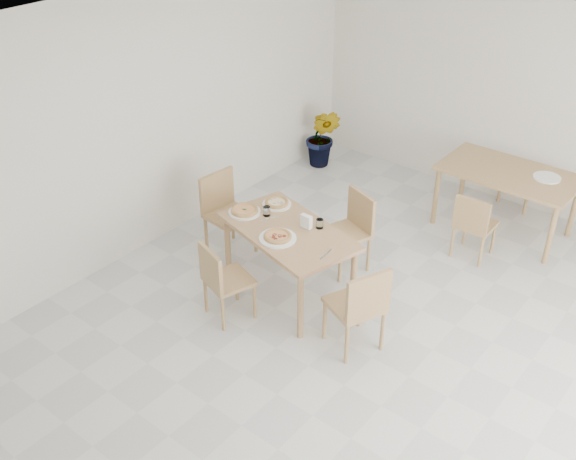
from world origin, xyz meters
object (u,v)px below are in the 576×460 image
Objects in this scene: pizza_pepperoni at (278,236)px; plate_margherita at (245,212)px; tumbler_b at (320,224)px; chair_back_s at (474,222)px; chair_south at (222,278)px; chair_west at (224,208)px; chair_north at (352,226)px; plate_empty at (547,178)px; plate_mushroom at (277,204)px; chair_back_n at (534,162)px; plate_pepperoni at (278,238)px; napkin_holder at (306,222)px; main_table at (288,238)px; potted_plant at (323,137)px; second_table at (509,178)px; pizza_margherita at (245,210)px; chair_east at (360,304)px; pizza_mushroom at (277,202)px; tumbler_a at (267,211)px.

plate_margherita is at bearing 163.76° from pizza_pepperoni.
tumbler_b is 1.80m from chair_back_s.
chair_south is 1.07m from tumbler_b.
chair_west is 2.66m from chair_back_s.
tumbler_b is (0.00, -0.58, 0.30)m from chair_north.
plate_empty is at bearing -40.85° from chair_west.
plate_mushroom is at bearing 41.19° from chair_back_s.
chair_north is 0.91× the size of chair_back_n.
plate_pepperoni is 3.17m from plate_empty.
napkin_holder is at bearing -90.52° from chair_back_n.
plate_empty is at bearing 73.86° from main_table.
potted_plant is (-1.49, 2.74, -0.36)m from pizza_pepperoni.
chair_north reaches higher than main_table.
tumbler_b is at bearing -54.31° from potted_plant.
chair_back_n reaches higher than second_table.
chair_back_n reaches higher than plate_pepperoni.
pizza_margherita is 2.76m from potted_plant.
chair_east is 3.61m from chair_back_n.
plate_mushroom is (-0.16, 0.99, 0.29)m from chair_south.
pizza_mushroom is at bearing 41.19° from chair_back_s.
chair_west is 3.53m from plate_empty.
chair_east reaches higher than pizza_mushroom.
chair_east is at bearing -8.61° from pizza_margherita.
main_table is 1.80× the size of potted_plant.
chair_back_s is (1.47, 1.65, -0.35)m from tumbler_a.
pizza_pepperoni is (0.26, 0.50, 0.31)m from chair_south.
chair_south is 1.33m from chair_east.
chair_north is 2.82× the size of pizza_pepperoni.
chair_north reaches higher than potted_plant.
second_table is (2.19, 2.30, 0.14)m from chair_west.
plate_pepperoni is 3.13m from potted_plant.
chair_south is (-0.23, -0.70, -0.19)m from main_table.
chair_south is 0.54× the size of second_table.
potted_plant is at bearing 118.54° from plate_pepperoni.
chair_south is 0.64m from plate_pepperoni.
napkin_holder is (0.51, -0.17, 0.06)m from plate_mushroom.
chair_west is at bearing 159.91° from plate_pepperoni.
plate_margherita is at bearing -128.11° from plate_empty.
pizza_mushroom is 1.03× the size of plate_empty.
plate_margherita is 3.04m from second_table.
plate_mushroom is 0.84× the size of plate_pepperoni.
plate_pepperoni is (0.42, -0.49, 0.00)m from plate_mushroom.
tumbler_a reaches higher than tumbler_b.
napkin_holder is (0.66, 0.15, 0.04)m from pizza_margherita.
chair_north is 1.15m from pizza_margherita.
chair_south is 1.55m from chair_north.
plate_empty is at bearing 62.28° from napkin_holder.
pizza_mushroom is 0.36× the size of potted_plant.
chair_north is at bearing 89.38° from main_table.
potted_plant is at bearing 125.69° from tumbler_b.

